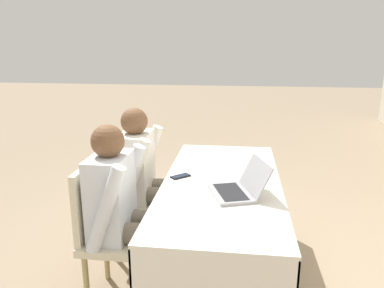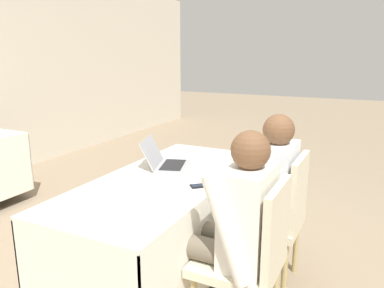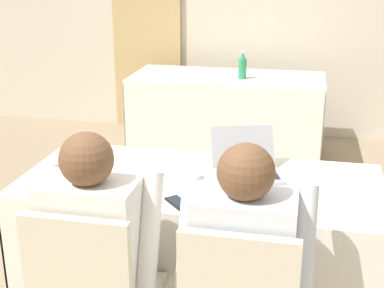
{
  "view_description": "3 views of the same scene",
  "coord_description": "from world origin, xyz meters",
  "px_view_note": "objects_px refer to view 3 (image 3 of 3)",
  "views": [
    {
      "loc": [
        2.34,
        0.1,
        1.63
      ],
      "look_at": [
        0.0,
        -0.2,
        0.98
      ],
      "focal_mm": 35.0,
      "sensor_mm": 36.0,
      "label": 1
    },
    {
      "loc": [
        -2.02,
        -1.2,
        1.52
      ],
      "look_at": [
        0.0,
        -0.2,
        0.98
      ],
      "focal_mm": 35.0,
      "sensor_mm": 36.0,
      "label": 2
    },
    {
      "loc": [
        0.46,
        -2.33,
        1.74
      ],
      "look_at": [
        0.0,
        -0.2,
        0.98
      ],
      "focal_mm": 50.0,
      "sensor_mm": 36.0,
      "label": 3
    }
  ],
  "objects_px": {
    "laptop": "(247,167)",
    "person_white_shirt": "(245,264)",
    "cell_phone": "(178,203)",
    "person_checkered_shirt": "(101,248)",
    "water_bottle": "(243,66)"
  },
  "relations": [
    {
      "from": "water_bottle",
      "to": "person_white_shirt",
      "type": "height_order",
      "value": "person_white_shirt"
    },
    {
      "from": "water_bottle",
      "to": "person_checkered_shirt",
      "type": "relative_size",
      "value": 0.21
    },
    {
      "from": "water_bottle",
      "to": "person_white_shirt",
      "type": "bearing_deg",
      "value": -82.66
    },
    {
      "from": "person_checkered_shirt",
      "to": "person_white_shirt",
      "type": "xyz_separation_m",
      "value": [
        0.57,
        0.0,
        0.0
      ]
    },
    {
      "from": "laptop",
      "to": "person_checkered_shirt",
      "type": "distance_m",
      "value": 0.86
    },
    {
      "from": "cell_phone",
      "to": "person_checkered_shirt",
      "type": "distance_m",
      "value": 0.4
    },
    {
      "from": "cell_phone",
      "to": "person_white_shirt",
      "type": "relative_size",
      "value": 0.12
    },
    {
      "from": "laptop",
      "to": "person_white_shirt",
      "type": "height_order",
      "value": "person_white_shirt"
    },
    {
      "from": "laptop",
      "to": "person_white_shirt",
      "type": "xyz_separation_m",
      "value": [
        0.08,
        -0.7,
        -0.12
      ]
    },
    {
      "from": "cell_phone",
      "to": "person_white_shirt",
      "type": "bearing_deg",
      "value": -85.64
    },
    {
      "from": "cell_phone",
      "to": "person_white_shirt",
      "type": "distance_m",
      "value": 0.46
    },
    {
      "from": "person_white_shirt",
      "to": "cell_phone",
      "type": "bearing_deg",
      "value": -42.58
    },
    {
      "from": "cell_phone",
      "to": "person_white_shirt",
      "type": "xyz_separation_m",
      "value": [
        0.33,
        -0.3,
        -0.08
      ]
    },
    {
      "from": "laptop",
      "to": "water_bottle",
      "type": "xyz_separation_m",
      "value": [
        -0.3,
        2.21,
        0.07
      ]
    },
    {
      "from": "cell_phone",
      "to": "person_checkered_shirt",
      "type": "relative_size",
      "value": 0.12
    }
  ]
}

